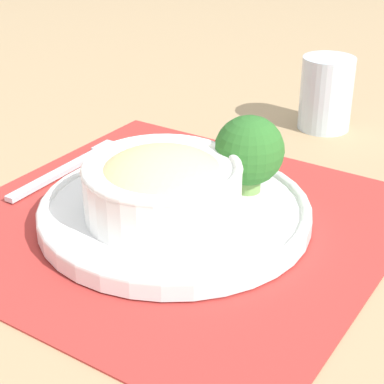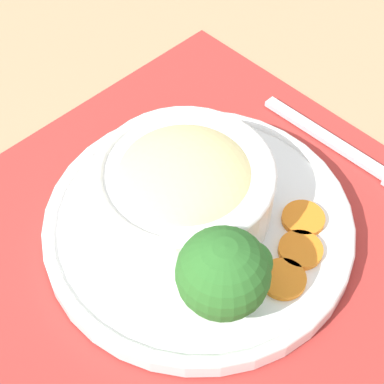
% 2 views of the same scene
% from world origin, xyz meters
% --- Properties ---
extents(ground_plane, '(4.00, 4.00, 0.00)m').
position_xyz_m(ground_plane, '(0.00, 0.00, 0.00)').
color(ground_plane, tan).
extents(placemat, '(0.45, 0.45, 0.00)m').
position_xyz_m(placemat, '(0.00, 0.00, 0.00)').
color(placemat, '#B2332D').
rests_on(placemat, ground_plane).
extents(plate, '(0.28, 0.28, 0.02)m').
position_xyz_m(plate, '(0.00, 0.00, 0.02)').
color(plate, white).
rests_on(plate, placemat).
extents(bowl, '(0.16, 0.16, 0.07)m').
position_xyz_m(bowl, '(-0.00, -0.02, 0.05)').
color(bowl, white).
rests_on(bowl, plate).
extents(broccoli_floret, '(0.07, 0.07, 0.08)m').
position_xyz_m(broccoli_floret, '(0.04, 0.07, 0.07)').
color(broccoli_floret, '#759E51').
rests_on(broccoli_floret, plate).
extents(carrot_slice_near, '(0.04, 0.04, 0.01)m').
position_xyz_m(carrot_slice_near, '(-0.01, 0.09, 0.02)').
color(carrot_slice_near, orange).
rests_on(carrot_slice_near, plate).
extents(carrot_slice_middle, '(0.04, 0.04, 0.01)m').
position_xyz_m(carrot_slice_middle, '(-0.05, 0.08, 0.02)').
color(carrot_slice_middle, orange).
rests_on(carrot_slice_middle, plate).
extents(carrot_slice_far, '(0.04, 0.04, 0.01)m').
position_xyz_m(carrot_slice_far, '(-0.07, 0.06, 0.02)').
color(carrot_slice_far, orange).
rests_on(carrot_slice_far, plate).
extents(fork, '(0.03, 0.18, 0.01)m').
position_xyz_m(fork, '(-0.18, 0.03, 0.01)').
color(fork, silver).
rests_on(fork, placemat).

